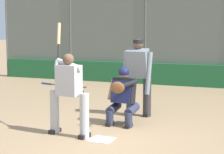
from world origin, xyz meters
name	(u,v)px	position (x,y,z in m)	size (l,w,h in m)	color
ground_plane	(101,140)	(0.00, 0.00, 0.00)	(160.00, 160.00, 0.00)	#9E7F5B
home_plate_marker	(101,140)	(0.00, 0.00, 0.01)	(0.43, 0.43, 0.01)	white
backstop_fence	(188,27)	(0.00, -7.71, 2.16)	(16.41, 0.08, 4.14)	#515651
padding_wall	(186,75)	(0.00, -7.61, 0.41)	(16.00, 0.18, 0.81)	#236638
batter_at_plate	(69,91)	(0.70, -0.04, 0.86)	(0.96, 0.73, 2.17)	#B7B7BC
catcher_behind_plate	(122,95)	(0.06, -1.22, 0.65)	(0.66, 0.76, 1.25)	#2D334C
umpire_home	(138,75)	(0.04, -2.18, 0.98)	(0.74, 0.46, 1.81)	#333333
spare_bat_near_backstop	(83,93)	(2.71, -4.52, 0.03)	(0.40, 0.81, 0.07)	black
spare_bat_by_padding	(48,84)	(4.97, -6.00, 0.03)	(0.89, 0.30, 0.07)	black
spare_bat_first_base_side	(74,88)	(3.44, -5.31, 0.03)	(0.42, 0.74, 0.07)	black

